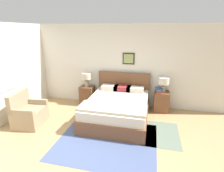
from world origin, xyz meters
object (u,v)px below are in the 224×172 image
bed (118,108)px  armchair (29,114)px  table_lamp_by_door (164,82)px  nightstand_near_window (87,95)px  nightstand_by_door (161,101)px  table_lamp_near_window (87,77)px

bed → armchair: bearing=-159.6°
table_lamp_by_door → armchair: bearing=-154.6°
bed → nightstand_near_window: 1.46m
nightstand_near_window → nightstand_by_door: bearing=0.0°
bed → nightstand_by_door: 1.46m
bed → table_lamp_by_door: bed is taller
armchair → table_lamp_near_window: (1.02, 1.64, 0.62)m
bed → table_lamp_near_window: bearing=146.0°
nightstand_near_window → nightstand_by_door: 2.42m
bed → table_lamp_near_window: bed is taller
nightstand_near_window → table_lamp_near_window: bearing=-24.1°
nightstand_by_door → table_lamp_near_window: size_ratio=1.36×
armchair → nightstand_near_window: size_ratio=1.45×
table_lamp_near_window → table_lamp_by_door: same height
nightstand_by_door → table_lamp_near_window: bearing=-179.9°
nightstand_near_window → table_lamp_by_door: bearing=-0.1°
nightstand_near_window → table_lamp_near_window: size_ratio=1.36×
armchair → nightstand_by_door: armchair is taller
bed → table_lamp_near_window: size_ratio=4.55×
table_lamp_near_window → table_lamp_by_door: bearing=0.0°
table_lamp_by_door → bed: bearing=-146.4°
armchair → table_lamp_by_door: (3.45, 1.64, 0.62)m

